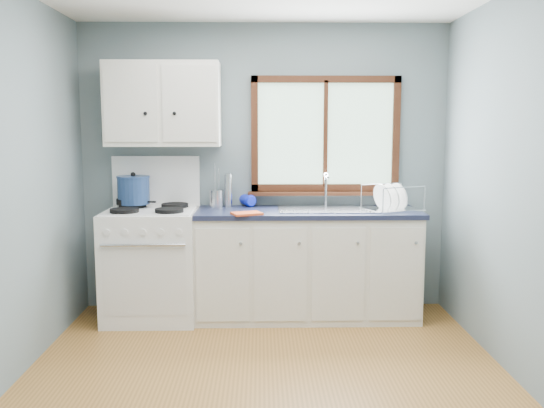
{
  "coord_description": "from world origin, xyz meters",
  "views": [
    {
      "loc": [
        -0.03,
        -3.28,
        1.61
      ],
      "look_at": [
        0.05,
        0.9,
        1.05
      ],
      "focal_mm": 38.0,
      "sensor_mm": 36.0,
      "label": 1
    }
  ],
  "objects_px": {
    "stockpot": "(134,190)",
    "dish_rack": "(391,203)",
    "sink": "(328,217)",
    "utensil_crock": "(216,198)",
    "thermos": "(228,190)",
    "gas_range": "(152,261)",
    "base_cabinets": "(306,269)",
    "skillet": "(130,201)"
  },
  "relations": [
    {
      "from": "stockpot",
      "to": "dish_rack",
      "type": "distance_m",
      "value": 2.18
    },
    {
      "from": "sink",
      "to": "utensil_crock",
      "type": "distance_m",
      "value": 0.98
    },
    {
      "from": "sink",
      "to": "thermos",
      "type": "bearing_deg",
      "value": 167.07
    },
    {
      "from": "thermos",
      "to": "sink",
      "type": "bearing_deg",
      "value": -12.93
    },
    {
      "from": "utensil_crock",
      "to": "dish_rack",
      "type": "height_order",
      "value": "utensil_crock"
    },
    {
      "from": "gas_range",
      "to": "dish_rack",
      "type": "xyz_separation_m",
      "value": [
        2.01,
        -0.01,
        0.49
      ]
    },
    {
      "from": "sink",
      "to": "dish_rack",
      "type": "xyz_separation_m",
      "value": [
        0.52,
        -0.03,
        0.12
      ]
    },
    {
      "from": "gas_range",
      "to": "dish_rack",
      "type": "bearing_deg",
      "value": -0.41
    },
    {
      "from": "gas_range",
      "to": "stockpot",
      "type": "xyz_separation_m",
      "value": [
        -0.17,
        0.13,
        0.59
      ]
    },
    {
      "from": "gas_range",
      "to": "sink",
      "type": "bearing_deg",
      "value": 0.71
    },
    {
      "from": "base_cabinets",
      "to": "utensil_crock",
      "type": "height_order",
      "value": "utensil_crock"
    },
    {
      "from": "base_cabinets",
      "to": "stockpot",
      "type": "relative_size",
      "value": 5.65
    },
    {
      "from": "dish_rack",
      "to": "gas_range",
      "type": "bearing_deg",
      "value": 155.6
    },
    {
      "from": "base_cabinets",
      "to": "utensil_crock",
      "type": "xyz_separation_m",
      "value": [
        -0.77,
        0.18,
        0.59
      ]
    },
    {
      "from": "gas_range",
      "to": "base_cabinets",
      "type": "relative_size",
      "value": 0.74
    },
    {
      "from": "stockpot",
      "to": "thermos",
      "type": "bearing_deg",
      "value": 6.15
    },
    {
      "from": "sink",
      "to": "gas_range",
      "type": "bearing_deg",
      "value": -179.29
    },
    {
      "from": "skillet",
      "to": "dish_rack",
      "type": "bearing_deg",
      "value": 8.2
    },
    {
      "from": "base_cabinets",
      "to": "stockpot",
      "type": "height_order",
      "value": "stockpot"
    },
    {
      "from": "skillet",
      "to": "utensil_crock",
      "type": "height_order",
      "value": "utensil_crock"
    },
    {
      "from": "thermos",
      "to": "dish_rack",
      "type": "distance_m",
      "value": 1.4
    },
    {
      "from": "utensil_crock",
      "to": "thermos",
      "type": "height_order",
      "value": "utensil_crock"
    },
    {
      "from": "skillet",
      "to": "utensil_crock",
      "type": "relative_size",
      "value": 0.96
    },
    {
      "from": "base_cabinets",
      "to": "stockpot",
      "type": "xyz_separation_m",
      "value": [
        -1.47,
        0.11,
        0.67
      ]
    },
    {
      "from": "gas_range",
      "to": "dish_rack",
      "type": "distance_m",
      "value": 2.07
    },
    {
      "from": "sink",
      "to": "utensil_crock",
      "type": "height_order",
      "value": "utensil_crock"
    },
    {
      "from": "skillet",
      "to": "thermos",
      "type": "relative_size",
      "value": 1.26
    },
    {
      "from": "stockpot",
      "to": "utensil_crock",
      "type": "height_order",
      "value": "utensil_crock"
    },
    {
      "from": "skillet",
      "to": "stockpot",
      "type": "xyz_separation_m",
      "value": [
        0.03,
        0.0,
        0.1
      ]
    },
    {
      "from": "base_cabinets",
      "to": "skillet",
      "type": "height_order",
      "value": "skillet"
    },
    {
      "from": "skillet",
      "to": "gas_range",
      "type": "bearing_deg",
      "value": -20.86
    },
    {
      "from": "sink",
      "to": "thermos",
      "type": "distance_m",
      "value": 0.9
    },
    {
      "from": "thermos",
      "to": "gas_range",
      "type": "bearing_deg",
      "value": -161.43
    },
    {
      "from": "base_cabinets",
      "to": "sink",
      "type": "relative_size",
      "value": 2.2
    },
    {
      "from": "utensil_crock",
      "to": "dish_rack",
      "type": "xyz_separation_m",
      "value": [
        1.48,
        -0.21,
        -0.02
      ]
    },
    {
      "from": "sink",
      "to": "utensil_crock",
      "type": "relative_size",
      "value": 2.22
    },
    {
      "from": "thermos",
      "to": "stockpot",
      "type": "bearing_deg",
      "value": -173.85
    },
    {
      "from": "skillet",
      "to": "thermos",
      "type": "height_order",
      "value": "thermos"
    },
    {
      "from": "sink",
      "to": "skillet",
      "type": "distance_m",
      "value": 1.69
    },
    {
      "from": "gas_range",
      "to": "skillet",
      "type": "height_order",
      "value": "gas_range"
    },
    {
      "from": "skillet",
      "to": "thermos",
      "type": "xyz_separation_m",
      "value": [
        0.83,
        0.09,
        0.08
      ]
    },
    {
      "from": "gas_range",
      "to": "utensil_crock",
      "type": "bearing_deg",
      "value": 20.59
    }
  ]
}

